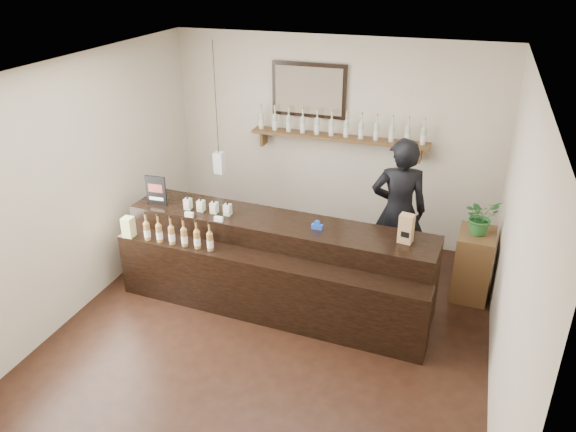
# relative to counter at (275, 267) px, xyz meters

# --- Properties ---
(ground) EXTENTS (5.00, 5.00, 0.00)m
(ground) POSITION_rel_counter_xyz_m (0.17, -0.57, -0.47)
(ground) COLOR black
(ground) RESTS_ON ground
(room_shell) EXTENTS (5.00, 5.00, 5.00)m
(room_shell) POSITION_rel_counter_xyz_m (0.17, -0.57, 1.23)
(room_shell) COLOR beige
(room_shell) RESTS_ON ground
(back_wall_decor) EXTENTS (2.66, 0.96, 1.69)m
(back_wall_decor) POSITION_rel_counter_xyz_m (0.02, 1.81, 1.28)
(back_wall_decor) COLOR brown
(back_wall_decor) RESTS_ON ground
(counter) EXTENTS (3.62, 1.16, 1.17)m
(counter) POSITION_rel_counter_xyz_m (0.00, 0.00, 0.00)
(counter) COLOR black
(counter) RESTS_ON ground
(promo_sign) EXTENTS (0.26, 0.03, 0.36)m
(promo_sign) POSITION_rel_counter_xyz_m (-1.52, 0.09, 0.71)
(promo_sign) COLOR black
(promo_sign) RESTS_ON counter
(paper_bag) EXTENTS (0.16, 0.13, 0.32)m
(paper_bag) POSITION_rel_counter_xyz_m (1.43, 0.07, 0.69)
(paper_bag) COLOR #A37E4E
(paper_bag) RESTS_ON counter
(tape_dispenser) EXTENTS (0.12, 0.05, 0.10)m
(tape_dispenser) POSITION_rel_counter_xyz_m (0.48, 0.07, 0.57)
(tape_dispenser) COLOR #1943B4
(tape_dispenser) RESTS_ON counter
(side_cabinet) EXTENTS (0.44, 0.59, 0.83)m
(side_cabinet) POSITION_rel_counter_xyz_m (2.17, 0.89, -0.06)
(side_cabinet) COLOR brown
(side_cabinet) RESTS_ON ground
(potted_plant) EXTENTS (0.50, 0.49, 0.43)m
(potted_plant) POSITION_rel_counter_xyz_m (2.17, 0.89, 0.57)
(potted_plant) COLOR #29682B
(potted_plant) RESTS_ON side_cabinet
(shopkeeper) EXTENTS (0.85, 0.66, 2.08)m
(shopkeeper) POSITION_rel_counter_xyz_m (1.23, 0.98, 0.57)
(shopkeeper) COLOR black
(shopkeeper) RESTS_ON ground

